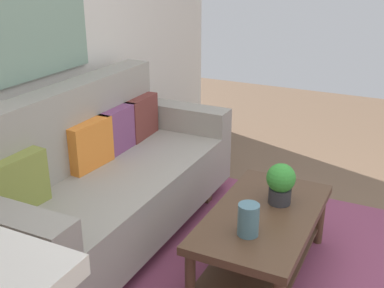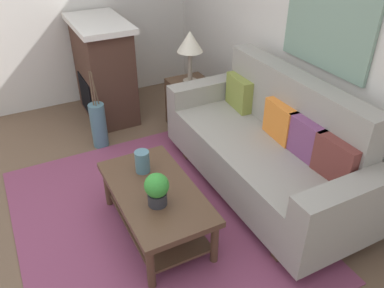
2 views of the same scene
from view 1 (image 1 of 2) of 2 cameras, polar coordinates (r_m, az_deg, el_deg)
The scene contains 11 objects.
wall_back at distance 3.35m, azimuth -19.21°, elevation 11.52°, with size 5.16×0.10×2.70m, color silver.
area_rug at distance 3.08m, azimuth 6.97°, elevation -15.85°, with size 2.57×2.16×0.01m, color #843D5B.
couch at distance 3.32m, azimuth -10.04°, elevation -4.44°, with size 2.11×0.84×1.08m.
throw_pillow_olive at distance 2.86m, azimuth -20.06°, elevation -4.42°, with size 0.36×0.12×0.32m, color olive.
throw_pillow_orange at distance 3.29m, azimuth -12.11°, elevation -0.08°, with size 0.36×0.12×0.32m, color orange.
throw_pillow_plum at distance 3.54m, azimuth -8.91°, elevation 1.68°, with size 0.36×0.12×0.32m, color #7A4270.
throw_pillow_maroon at distance 3.79m, azimuth -6.13°, elevation 3.20°, with size 0.36×0.12×0.32m, color brown.
coffee_table at distance 2.99m, azimuth 8.41°, elevation -10.01°, with size 1.10×0.60×0.43m.
tabletop_vase at distance 2.67m, azimuth 6.72°, elevation -8.93°, with size 0.12×0.12×0.19m, color slate.
potted_plant_tabletop at distance 2.99m, azimuth 10.50°, elevation -4.51°, with size 0.18×0.18×0.26m.
framed_painting at distance 3.31m, azimuth -18.14°, elevation 14.81°, with size 0.94×0.03×0.85m, color gray.
Camera 1 is at (-2.33, -0.25, 1.88)m, focal length 44.85 mm.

